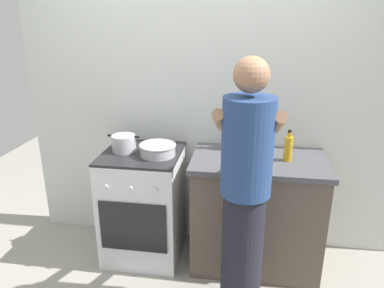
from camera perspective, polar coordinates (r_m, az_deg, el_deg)
The scene contains 10 objects.
ground at distance 3.07m, azimuth -1.33°, elevation -18.62°, with size 6.00×6.00×0.00m, color gray.
back_wall at distance 2.96m, azimuth 4.02°, elevation 6.85°, with size 3.20×0.10×2.50m.
countertop at distance 2.91m, azimuth 10.03°, elevation -10.53°, with size 1.00×0.60×0.90m.
stove_range at distance 3.01m, azimuth -7.56°, elevation -9.36°, with size 0.60×0.62×0.90m.
pot at distance 2.85m, azimuth -10.68°, elevation 0.11°, with size 0.25×0.19×0.13m.
mixing_bowl at distance 2.74m, azimuth -5.43°, elevation -0.81°, with size 0.28×0.28×0.09m.
utensil_crock at distance 2.86m, azimuth 6.13°, elevation 1.08°, with size 0.10×0.10×0.32m.
spice_bottle at distance 2.72m, azimuth 12.21°, elevation -1.33°, with size 0.04×0.04×0.10m.
oil_bottle at distance 2.70m, azimuth 14.92°, elevation -0.62°, with size 0.06×0.06×0.23m.
person at distance 2.22m, azimuth 8.31°, elevation -8.49°, with size 0.41×0.50×1.70m.
Camera 1 is at (0.43, -2.38, 1.89)m, focal length 33.85 mm.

